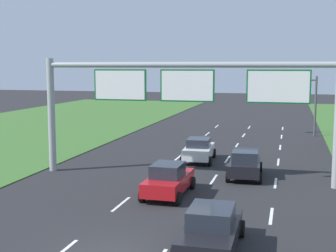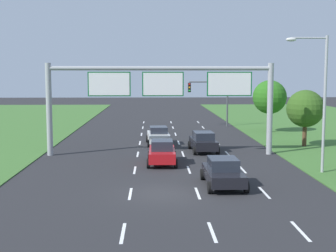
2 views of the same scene
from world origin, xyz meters
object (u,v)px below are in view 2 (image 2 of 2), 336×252
at_px(sign_gantry, 163,90).
at_px(traffic_light_mast, 211,94).
at_px(street_lamp, 319,92).
at_px(car_lead_silver, 223,172).
at_px(car_far_ahead, 162,152).
at_px(roadside_tree_far, 270,97).
at_px(roadside_tree_mid, 305,109).
at_px(car_mid_lane, 203,142).
at_px(car_near_red, 158,136).

relative_size(sign_gantry, traffic_light_mast, 3.08).
bearing_deg(street_lamp, car_lead_silver, -153.49).
height_order(car_lead_silver, street_lamp, street_lamp).
height_order(car_far_ahead, sign_gantry, sign_gantry).
bearing_deg(roadside_tree_far, roadside_tree_mid, -86.19).
distance_m(car_lead_silver, street_lamp, 8.28).
distance_m(car_mid_lane, traffic_light_mast, 18.49).
height_order(sign_gantry, roadside_tree_mid, sign_gantry).
relative_size(traffic_light_mast, roadside_tree_far, 1.01).
xyz_separation_m(car_far_ahead, roadside_tree_far, (11.68, 17.08, 2.94)).
bearing_deg(car_mid_lane, car_lead_silver, -93.78).
bearing_deg(roadside_tree_mid, car_far_ahead, -149.02).
xyz_separation_m(car_lead_silver, sign_gantry, (-3.09, 10.17, 4.18)).
bearing_deg(roadside_tree_far, car_near_red, -145.31).
relative_size(car_near_red, car_mid_lane, 0.98).
height_order(car_mid_lane, roadside_tree_mid, roadside_tree_mid).
relative_size(car_near_red, car_far_ahead, 0.96).
height_order(car_lead_silver, car_far_ahead, car_far_ahead).
bearing_deg(car_lead_silver, roadside_tree_far, 69.52).
bearing_deg(car_mid_lane, roadside_tree_far, 52.46).
xyz_separation_m(car_mid_lane, roadside_tree_mid, (8.94, 2.43, 2.42)).
distance_m(car_far_ahead, roadside_tree_mid, 14.58).
relative_size(car_far_ahead, traffic_light_mast, 0.76).
distance_m(sign_gantry, roadside_tree_far, 17.72).
xyz_separation_m(car_near_red, sign_gantry, (0.31, -5.23, 4.15)).
bearing_deg(traffic_light_mast, car_mid_lane, -98.95).
bearing_deg(street_lamp, car_far_ahead, 160.70).
bearing_deg(car_far_ahead, roadside_tree_mid, 31.70).
distance_m(car_lead_silver, sign_gantry, 11.42).
xyz_separation_m(sign_gantry, roadside_tree_mid, (12.16, 3.74, -1.71)).
bearing_deg(traffic_light_mast, street_lamp, -82.74).
distance_m(car_mid_lane, street_lamp, 11.22).
xyz_separation_m(traffic_light_mast, roadside_tree_far, (5.46, -5.91, -0.12)).
xyz_separation_m(sign_gantry, traffic_light_mast, (6.06, 19.33, -1.08)).
bearing_deg(roadside_tree_mid, car_lead_silver, -123.11).
bearing_deg(car_near_red, street_lamp, -54.78).
height_order(car_lead_silver, sign_gantry, sign_gantry).
distance_m(car_lead_silver, traffic_light_mast, 29.81).
bearing_deg(street_lamp, roadside_tree_mid, 75.68).
xyz_separation_m(car_lead_silver, traffic_light_mast, (2.97, 29.50, 3.09)).
bearing_deg(sign_gantry, car_far_ahead, -92.63).
relative_size(car_near_red, car_lead_silver, 0.94).
height_order(car_near_red, roadside_tree_mid, roadside_tree_mid).
height_order(car_far_ahead, roadside_tree_far, roadside_tree_far).
bearing_deg(street_lamp, roadside_tree_far, 84.13).
bearing_deg(roadside_tree_mid, traffic_light_mast, 111.38).
distance_m(car_lead_silver, roadside_tree_far, 25.23).
xyz_separation_m(car_mid_lane, sign_gantry, (-3.22, -1.31, 4.13)).
relative_size(car_mid_lane, car_far_ahead, 0.98).
bearing_deg(traffic_light_mast, car_lead_silver, -95.75).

